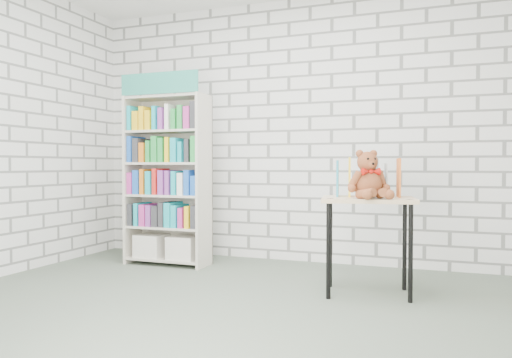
% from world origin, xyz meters
% --- Properties ---
extents(ground, '(4.50, 4.50, 0.00)m').
position_xyz_m(ground, '(0.00, 0.00, 0.00)').
color(ground, '#4F5A4C').
rests_on(ground, ground).
extents(room_shell, '(4.52, 4.02, 2.81)m').
position_xyz_m(room_shell, '(0.00, 0.00, 1.78)').
color(room_shell, silver).
rests_on(room_shell, ground).
extents(bookshelf, '(0.87, 0.34, 1.96)m').
position_xyz_m(bookshelf, '(-1.11, 1.36, 0.89)').
color(bookshelf, beige).
rests_on(bookshelf, ground).
extents(display_table, '(0.80, 0.62, 0.77)m').
position_xyz_m(display_table, '(1.00, 0.85, 0.66)').
color(display_table, tan).
rests_on(display_table, ground).
extents(table_books, '(0.53, 0.31, 0.30)m').
position_xyz_m(table_books, '(0.98, 0.97, 0.92)').
color(table_books, teal).
rests_on(table_books, display_table).
extents(teddy_bear, '(0.37, 0.35, 0.38)m').
position_xyz_m(teddy_bear, '(1.02, 0.75, 0.92)').
color(teddy_bear, brown).
rests_on(teddy_bear, display_table).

